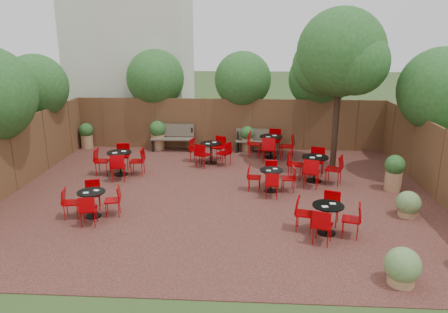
{
  "coord_description": "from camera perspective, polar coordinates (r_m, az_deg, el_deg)",
  "views": [
    {
      "loc": [
        0.79,
        -11.31,
        4.47
      ],
      "look_at": [
        0.07,
        0.5,
        1.0
      ],
      "focal_mm": 34.07,
      "sensor_mm": 36.0,
      "label": 1
    }
  ],
  "objects": [
    {
      "name": "ground",
      "position": [
        12.19,
        -0.47,
        -5.17
      ],
      "size": [
        80.0,
        80.0,
        0.0
      ],
      "primitive_type": "plane",
      "color": "#354F23",
      "rests_on": "ground"
    },
    {
      "name": "courtyard_paving",
      "position": [
        12.18,
        -0.47,
        -5.13
      ],
      "size": [
        12.0,
        10.0,
        0.02
      ],
      "primitive_type": "cube",
      "color": "#381A16",
      "rests_on": "ground"
    },
    {
      "name": "fence_back",
      "position": [
        16.69,
        0.7,
        4.35
      ],
      "size": [
        12.0,
        0.08,
        2.0
      ],
      "primitive_type": "cube",
      "color": "brown",
      "rests_on": "ground"
    },
    {
      "name": "fence_left",
      "position": [
        13.64,
        -26.51,
        -0.16
      ],
      "size": [
        0.08,
        10.0,
        2.0
      ],
      "primitive_type": "cube",
      "color": "brown",
      "rests_on": "ground"
    },
    {
      "name": "fence_right",
      "position": [
        12.93,
        27.11,
        -1.07
      ],
      "size": [
        0.08,
        10.0,
        2.0
      ],
      "primitive_type": "cube",
      "color": "brown",
      "rests_on": "ground"
    },
    {
      "name": "neighbour_building",
      "position": [
        20.03,
        -12.24,
        14.65
      ],
      "size": [
        5.0,
        4.0,
        8.0
      ],
      "primitive_type": "cube",
      "color": "beige",
      "rests_on": "ground"
    },
    {
      "name": "overhang_foliage",
      "position": [
        14.4,
        -4.67,
        9.33
      ],
      "size": [
        15.76,
        10.45,
        2.71
      ],
      "color": "#20541B",
      "rests_on": "ground"
    },
    {
      "name": "courtyard_tree",
      "position": [
        14.38,
        15.35,
        12.71
      ],
      "size": [
        2.92,
        2.84,
        5.25
      ],
      "rotation": [
        0.0,
        0.0,
        0.21
      ],
      "color": "black",
      "rests_on": "courtyard_paving"
    },
    {
      "name": "park_bench_left",
      "position": [
        16.69,
        -6.9,
        2.61
      ],
      "size": [
        1.65,
        0.56,
        1.01
      ],
      "rotation": [
        0.0,
        0.0,
        0.02
      ],
      "color": "brown",
      "rests_on": "courtyard_paving"
    },
    {
      "name": "park_bench_right",
      "position": [
        16.43,
        4.08,
        2.21
      ],
      "size": [
        1.46,
        0.63,
        0.87
      ],
      "rotation": [
        0.0,
        0.0,
        -0.12
      ],
      "color": "brown",
      "rests_on": "courtyard_paving"
    },
    {
      "name": "bistro_tables",
      "position": [
        13.13,
        1.32,
        -1.47
      ],
      "size": [
        7.82,
        7.68,
        0.93
      ],
      "color": "black",
      "rests_on": "courtyard_paving"
    },
    {
      "name": "planters",
      "position": [
        15.56,
        -2.35,
        1.9
      ],
      "size": [
        11.23,
        4.61,
        1.14
      ],
      "color": "#A07650",
      "rests_on": "courtyard_paving"
    },
    {
      "name": "low_shrubs",
      "position": [
        9.86,
        24.72,
        -10.04
      ],
      "size": [
        2.1,
        3.7,
        0.71
      ],
      "color": "#A07650",
      "rests_on": "courtyard_paving"
    }
  ]
}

